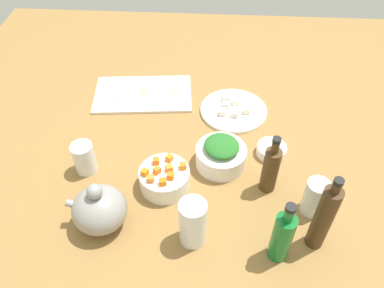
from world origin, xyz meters
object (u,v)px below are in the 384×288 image
at_px(bowl_carrots, 165,179).
at_px(bottle_1, 324,217).
at_px(bottle_0, 282,236).
at_px(drinking_glass_0, 193,223).
at_px(drinking_glass_2, 315,197).
at_px(cutting_board, 143,94).
at_px(bottle_2, 271,169).
at_px(plate_tofu, 234,110).
at_px(bowl_greens, 221,157).
at_px(drinking_glass_1, 84,158).
at_px(bowl_small_side, 271,150).
at_px(teapot, 99,209).

distance_m(bowl_carrots, bottle_1, 0.45).
height_order(bottle_0, drinking_glass_0, bottle_0).
bearing_deg(drinking_glass_2, bottle_1, 85.99).
bearing_deg(cutting_board, bottle_0, 125.06).
distance_m(bottle_1, bottle_2, 0.21).
distance_m(cutting_board, plate_tofu, 0.35).
bearing_deg(bottle_0, drinking_glass_0, -8.53).
relative_size(bowl_greens, bottle_1, 0.61).
xyz_separation_m(plate_tofu, bottle_2, (-0.09, 0.34, 0.08)).
height_order(bottle_2, drinking_glass_0, bottle_2).
bearing_deg(bottle_1, drinking_glass_1, -17.85).
height_order(cutting_board, bottle_1, bottle_1).
relative_size(plate_tofu, bottle_1, 0.92).
height_order(drinking_glass_1, drinking_glass_2, drinking_glass_2).
relative_size(bottle_2, drinking_glass_0, 1.38).
height_order(bowl_carrots, bottle_2, bottle_2).
height_order(bottle_0, drinking_glass_1, bottle_0).
height_order(bowl_carrots, bottle_0, bottle_0).
height_order(plate_tofu, drinking_glass_1, drinking_glass_1).
xyz_separation_m(cutting_board, drinking_glass_1, (0.12, 0.38, 0.05)).
relative_size(bowl_greens, bottle_0, 0.75).
height_order(bowl_small_side, drinking_glass_2, drinking_glass_2).
distance_m(bowl_greens, bowl_small_side, 0.17).
xyz_separation_m(plate_tofu, drinking_glass_0, (0.11, 0.52, 0.07)).
bearing_deg(cutting_board, bottle_1, 132.66).
xyz_separation_m(bowl_greens, drinking_glass_2, (-0.26, 0.16, 0.03)).
bearing_deg(drinking_glass_2, teapot, 7.75).
relative_size(cutting_board, drinking_glass_2, 3.11).
height_order(plate_tofu, teapot, teapot).
xyz_separation_m(bowl_small_side, drinking_glass_2, (-0.09, 0.21, 0.04)).
distance_m(bottle_2, drinking_glass_2, 0.14).
height_order(teapot, bottle_1, bottle_1).
bearing_deg(cutting_board, bowl_small_side, 148.89).
height_order(bottle_0, bottle_2, bottle_0).
relative_size(cutting_board, drinking_glass_0, 2.44).
height_order(bowl_carrots, bowl_small_side, bowl_carrots).
distance_m(teapot, bottle_1, 0.57).
bearing_deg(bowl_greens, bowl_carrots, 30.78).
xyz_separation_m(bowl_carrots, bottle_2, (-0.30, -0.01, 0.05)).
relative_size(teapot, bottle_0, 0.78).
distance_m(bowl_greens, bottle_2, 0.17).
bearing_deg(drinking_glass_0, bottle_0, 171.47).
xyz_separation_m(bowl_small_side, teapot, (0.48, 0.29, 0.05)).
bearing_deg(cutting_board, bowl_carrots, 107.07).
relative_size(plate_tofu, teapot, 1.47).
distance_m(teapot, bottle_2, 0.48).
relative_size(bottle_0, bottle_2, 1.03).
relative_size(bowl_small_side, drinking_glass_1, 0.92).
height_order(bowl_greens, drinking_glass_1, drinking_glass_1).
xyz_separation_m(bowl_small_side, drinking_glass_0, (0.23, 0.32, 0.06)).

